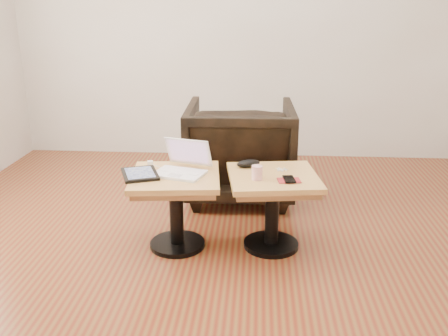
# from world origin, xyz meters

# --- Properties ---
(room_shell) EXTENTS (4.52, 4.52, 2.71)m
(room_shell) POSITION_xyz_m (0.00, 0.00, 1.35)
(room_shell) COLOR maroon
(room_shell) RESTS_ON ground
(side_table_left) EXTENTS (0.60, 0.60, 0.49)m
(side_table_left) POSITION_xyz_m (-0.36, 0.18, 0.37)
(side_table_left) COLOR black
(side_table_left) RESTS_ON ground
(side_table_right) EXTENTS (0.61, 0.61, 0.49)m
(side_table_right) POSITION_xyz_m (0.25, 0.22, 0.37)
(side_table_right) COLOR black
(side_table_right) RESTS_ON ground
(laptop) EXTENTS (0.37, 0.37, 0.20)m
(laptop) POSITION_xyz_m (-0.32, 0.22, 0.54)
(laptop) COLOR white
(laptop) RESTS_ON side_table_left
(tablet) EXTENTS (0.29, 0.32, 0.02)m
(tablet) POSITION_xyz_m (-0.58, 0.15, 0.50)
(tablet) COLOR black
(tablet) RESTS_ON side_table_left
(charging_adapter) EXTENTS (0.04, 0.04, 0.02)m
(charging_adapter) POSITION_xyz_m (-0.56, 0.37, 0.50)
(charging_adapter) COLOR white
(charging_adapter) RESTS_ON side_table_left
(glasses_case) EXTENTS (0.17, 0.13, 0.05)m
(glasses_case) POSITION_xyz_m (0.09, 0.36, 0.52)
(glasses_case) COLOR black
(glasses_case) RESTS_ON side_table_right
(striped_cup) EXTENTS (0.08, 0.08, 0.09)m
(striped_cup) POSITION_xyz_m (0.15, 0.13, 0.54)
(striped_cup) COLOR #ED6A77
(striped_cup) RESTS_ON side_table_right
(earbuds_tangle) EXTENTS (0.07, 0.06, 0.01)m
(earbuds_tangle) POSITION_xyz_m (0.30, 0.30, 0.50)
(earbuds_tangle) COLOR white
(earbuds_tangle) RESTS_ON side_table_right
(phone_on_sleeve) EXTENTS (0.15, 0.13, 0.02)m
(phone_on_sleeve) POSITION_xyz_m (0.34, 0.11, 0.50)
(phone_on_sleeve) COLOR maroon
(phone_on_sleeve) RESTS_ON side_table_right
(armchair) EXTENTS (0.85, 0.87, 0.77)m
(armchair) POSITION_xyz_m (0.01, 1.09, 0.39)
(armchair) COLOR black
(armchair) RESTS_ON ground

